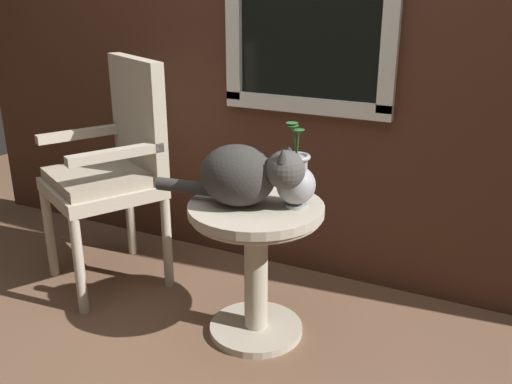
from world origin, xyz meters
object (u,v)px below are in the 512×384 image
(wicker_chair, at_px, (115,162))
(pewter_vase_with_ivy, at_px, (296,181))
(wicker_side_table, at_px, (256,244))
(cat, at_px, (243,175))

(wicker_chair, distance_m, pewter_vase_with_ivy, 0.94)
(wicker_side_table, bearing_deg, wicker_chair, 169.79)
(wicker_chair, xyz_separation_m, cat, (0.75, -0.17, 0.10))
(wicker_chair, relative_size, pewter_vase_with_ivy, 3.24)
(wicker_side_table, relative_size, cat, 0.95)
(wicker_side_table, height_order, cat, cat)
(wicker_chair, relative_size, cat, 1.77)
(cat, distance_m, pewter_vase_with_ivy, 0.20)
(cat, bearing_deg, wicker_side_table, 36.69)
(wicker_side_table, relative_size, pewter_vase_with_ivy, 1.74)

